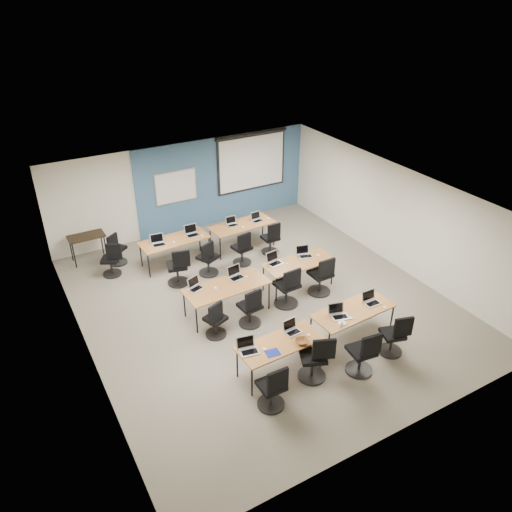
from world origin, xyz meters
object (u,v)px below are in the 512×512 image
training_table_mid_right (299,264)px  training_table_back_right (242,226)px  training_table_front_right (353,312)px  task_chair_10 (243,251)px  spare_chair_b (112,262)px  utility_table (86,239)px  task_chair_3 (395,338)px  laptop_6 (274,261)px  laptop_2 (338,313)px  training_table_mid_left (227,287)px  laptop_3 (371,300)px  task_chair_1 (315,361)px  laptop_7 (304,254)px  task_chair_7 (321,278)px  spare_chair_a (116,251)px  laptop_4 (195,286)px  whiteboard (176,187)px  task_chair_0 (273,390)px  laptop_11 (257,219)px  laptop_9 (192,233)px  task_chair_5 (251,310)px  training_table_front_left (280,345)px  laptop_0 (248,348)px  projector_screen (252,159)px  task_chair_8 (178,270)px  training_table_back_left (174,241)px  task_chair_4 (216,322)px  laptop_10 (232,223)px  laptop_8 (158,242)px  task_chair_9 (208,261)px  task_chair_11 (271,241)px  task_chair_2 (363,356)px  laptop_5 (236,275)px  laptop_1 (292,329)px

training_table_mid_right → training_table_back_right: size_ratio=0.96×
training_table_front_right → task_chair_10: (-0.55, 3.88, -0.28)m
spare_chair_b → utility_table: bearing=135.9°
task_chair_3 → laptop_6: (-0.87, 3.29, 0.40)m
laptop_2 → task_chair_3: laptop_2 is taller
training_table_mid_left → laptop_3: (2.38, -2.09, 0.10)m
training_table_back_right → laptop_3: (0.61, -4.68, 0.11)m
task_chair_1 → laptop_7: task_chair_1 is taller
task_chair_7 → spare_chair_a: bearing=135.1°
laptop_4 → spare_chair_b: (-1.19, 2.65, -0.40)m
whiteboard → spare_chair_a: 2.61m
training_table_front_right → task_chair_0: size_ratio=1.82×
laptop_2 → task_chair_10: (-0.15, 3.89, -0.39)m
training_table_mid_left → laptop_7: size_ratio=5.77×
task_chair_10 → laptop_2: bearing=-96.8°
laptop_11 → laptop_7: bearing=-94.8°
task_chair_3 → laptop_9: laptop_9 is taller
task_chair_5 → training_table_front_right: bearing=-47.1°
training_table_mid_left → task_chair_10: task_chair_10 is taller
training_table_front_left → laptop_0: bearing=168.3°
projector_screen → task_chair_3: projector_screen is taller
training_table_back_right → task_chair_8: bearing=-162.1°
training_table_front_left → training_table_back_left: bearing=90.2°
task_chair_4 → laptop_10: laptop_10 is taller
laptop_8 → task_chair_9: task_chair_9 is taller
task_chair_7 → laptop_9: 3.73m
task_chair_11 → utility_table: (-4.51, 2.10, 0.27)m
task_chair_4 → spare_chair_a: bearing=83.4°
task_chair_2 → laptop_5: task_chair_2 is taller
task_chair_1 → task_chair_7: 2.97m
training_table_mid_left → whiteboard: bearing=80.3°
training_table_back_left → task_chair_10: 1.82m
laptop_7 → laptop_9: size_ratio=0.94×
training_table_back_left → task_chair_7: task_chair_7 is taller
task_chair_1 → task_chair_7: bearing=75.3°
training_table_mid_left → laptop_4: (-0.65, 0.27, 0.10)m
projector_screen → training_table_front_right: projector_screen is taller
training_table_mid_right → task_chair_2: size_ratio=1.73×
task_chair_0 → laptop_6: size_ratio=2.78×
training_table_front_left → laptop_2: size_ratio=4.91×
training_table_front_right → utility_table: size_ratio=1.89×
training_table_back_left → task_chair_2: task_chair_2 is taller
laptop_5 → laptop_8: bearing=104.2°
task_chair_8 → laptop_11: size_ratio=3.22×
laptop_0 → task_chair_7: bearing=41.2°
task_chair_2 → laptop_9: bearing=107.1°
laptop_1 → spare_chair_a: (-1.97, 5.51, -0.40)m
training_table_back_left → training_table_back_right: same height
laptop_5 → laptop_4: bearing=169.4°
laptop_10 → training_table_front_left: bearing=-103.9°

